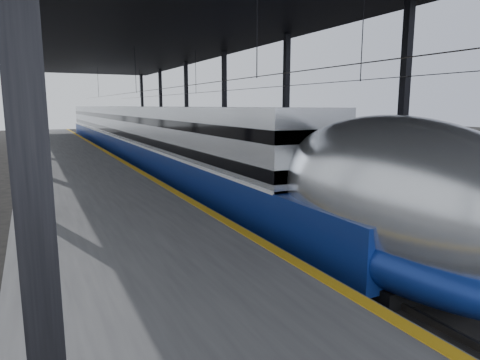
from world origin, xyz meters
TOP-DOWN VIEW (x-y plane):
  - ground at (0.00, 0.00)m, footprint 160.00×160.00m
  - platform at (-3.50, 20.00)m, footprint 6.00×80.00m
  - yellow_strip at (-0.70, 20.00)m, footprint 0.30×80.00m
  - rails at (4.50, 20.00)m, footprint 6.52×80.00m
  - canopy at (1.90, 20.00)m, footprint 18.00×75.00m
  - tgv_train at (2.00, 25.63)m, footprint 3.05×65.20m
  - second_train at (7.00, 32.11)m, footprint 2.63×56.05m

SIDE VIEW (x-z plane):
  - ground at x=0.00m, z-range 0.00..0.00m
  - rails at x=4.50m, z-range 0.00..0.16m
  - platform at x=-3.50m, z-range 0.00..1.00m
  - yellow_strip at x=-0.70m, z-range 1.00..1.01m
  - second_train at x=7.00m, z-range 0.02..3.64m
  - tgv_train at x=2.00m, z-range -0.14..4.23m
  - canopy at x=1.90m, z-range 4.38..13.85m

